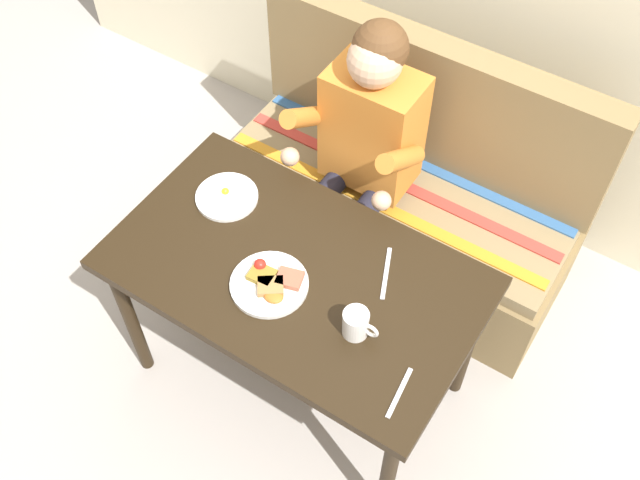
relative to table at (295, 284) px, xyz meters
The scene contains 9 objects.
ground_plane 0.65m from the table, ahead, with size 8.00×8.00×0.00m, color #A9A19A.
table is the anchor object (origin of this frame).
couch 0.83m from the table, 90.00° to the left, with size 1.44×0.56×1.00m.
person 0.61m from the table, 99.70° to the left, with size 0.45×0.61×1.21m.
plate_breakfast 0.14m from the table, 107.93° to the right, with size 0.25×0.25×0.05m.
plate_eggs 0.39m from the table, 161.45° to the left, with size 0.22×0.22×0.04m.
coffee_mug 0.33m from the table, 17.61° to the right, with size 0.12×0.08×0.10m.
fork 0.53m from the table, 21.46° to the right, with size 0.01×0.17×0.01m, color silver.
knife 0.30m from the table, 29.87° to the left, with size 0.01×0.20×0.01m, color silver.
Camera 1 is at (0.81, -1.10, 2.69)m, focal length 41.95 mm.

